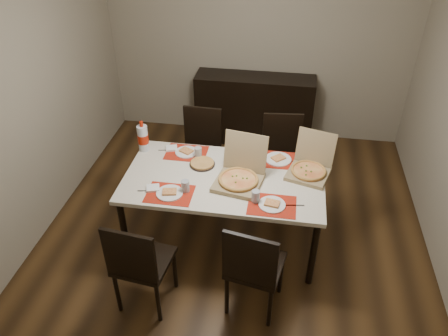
{
  "coord_description": "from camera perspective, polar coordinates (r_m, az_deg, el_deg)",
  "views": [
    {
      "loc": [
        0.42,
        -3.31,
        3.09
      ],
      "look_at": [
        -0.08,
        -0.16,
        0.85
      ],
      "focal_mm": 35.0,
      "sensor_mm": 36.0,
      "label": 1
    }
  ],
  "objects": [
    {
      "name": "chair_near_left",
      "position": [
        3.57,
        -11.02,
        -12.01
      ],
      "size": [
        0.47,
        0.47,
        0.93
      ],
      "color": "black",
      "rests_on": "ground"
    },
    {
      "name": "pizza_box_right",
      "position": [
        4.04,
        11.11,
        -0.01
      ],
      "size": [
        0.45,
        0.48,
        0.36
      ],
      "color": "#8E7852",
      "rests_on": "dining_table"
    },
    {
      "name": "setting_far_right",
      "position": [
        4.19,
        6.37,
        1.27
      ],
      "size": [
        0.48,
        0.3,
        0.11
      ],
      "color": "red",
      "rests_on": "dining_table"
    },
    {
      "name": "chair_far_left",
      "position": [
        4.84,
        -3.05,
        2.86
      ],
      "size": [
        0.43,
        0.43,
        0.93
      ],
      "color": "black",
      "rests_on": "ground"
    },
    {
      "name": "faina_plate",
      "position": [
        4.11,
        -2.86,
        0.58
      ],
      "size": [
        0.24,
        0.24,
        0.03
      ],
      "color": "black",
      "rests_on": "dining_table"
    },
    {
      "name": "room_walls",
      "position": [
        4.0,
        2.64,
        15.26
      ],
      "size": [
        3.84,
        4.02,
        2.62
      ],
      "color": "gray",
      "rests_on": "ground"
    },
    {
      "name": "dining_table",
      "position": [
        3.99,
        -0.0,
        -1.96
      ],
      "size": [
        1.8,
        1.0,
        0.75
      ],
      "color": "beige",
      "rests_on": "ground"
    },
    {
      "name": "setting_near_left",
      "position": [
        3.78,
        -6.83,
        -2.97
      ],
      "size": [
        0.49,
        0.3,
        0.11
      ],
      "color": "red",
      "rests_on": "dining_table"
    },
    {
      "name": "soda_bottle",
      "position": [
        4.33,
        -10.53,
        3.87
      ],
      "size": [
        0.11,
        0.11,
        0.32
      ],
      "color": "silver",
      "rests_on": "dining_table"
    },
    {
      "name": "setting_near_right",
      "position": [
        3.65,
        5.67,
        -4.46
      ],
      "size": [
        0.47,
        0.3,
        0.11
      ],
      "color": "red",
      "rests_on": "dining_table"
    },
    {
      "name": "dip_bowl",
      "position": [
        4.06,
        1.65,
        0.19
      ],
      "size": [
        0.15,
        0.15,
        0.03
      ],
      "primitive_type": "imported",
      "rotation": [
        0.0,
        0.0,
        0.22
      ],
      "color": "white",
      "rests_on": "dining_table"
    },
    {
      "name": "ground",
      "position": [
        4.55,
        1.39,
        -7.83
      ],
      "size": [
        3.8,
        4.0,
        0.02
      ],
      "primitive_type": "cube",
      "color": "#472E15",
      "rests_on": "ground"
    },
    {
      "name": "setting_far_left",
      "position": [
        4.27,
        -4.76,
        2.12
      ],
      "size": [
        0.49,
        0.3,
        0.11
      ],
      "color": "red",
      "rests_on": "dining_table"
    },
    {
      "name": "chair_far_right",
      "position": [
        4.75,
        7.53,
        1.9
      ],
      "size": [
        0.46,
        0.46,
        0.93
      ],
      "color": "black",
      "rests_on": "ground"
    },
    {
      "name": "sideboard",
      "position": [
        5.75,
        3.94,
        7.67
      ],
      "size": [
        1.5,
        0.4,
        0.9
      ],
      "primitive_type": "cube",
      "color": "black",
      "rests_on": "ground"
    },
    {
      "name": "chair_near_right",
      "position": [
        3.49,
        3.84,
        -12.7
      ],
      "size": [
        0.49,
        0.49,
        0.93
      ],
      "color": "black",
      "rests_on": "ground"
    },
    {
      "name": "napkin_loose",
      "position": [
        3.85,
        1.82,
        -2.19
      ],
      "size": [
        0.15,
        0.16,
        0.02
      ],
      "primitive_type": "cube",
      "rotation": [
        0.0,
        0.0,
        1.14
      ],
      "color": "white",
      "rests_on": "dining_table"
    },
    {
      "name": "pizza_box_center",
      "position": [
        3.86,
        2.05,
        -1.13
      ],
      "size": [
        0.47,
        0.5,
        0.4
      ],
      "color": "#8E7852",
      "rests_on": "dining_table"
    }
  ]
}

